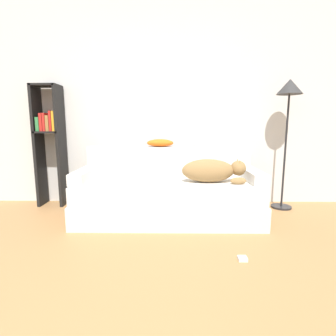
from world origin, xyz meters
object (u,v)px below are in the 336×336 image
object	(u,v)px
power_adapter	(242,259)
dog	(212,171)
throw_pillow	(160,143)
floor_lamp	(289,100)
laptop	(158,181)
bookshelf	(50,138)
couch	(168,200)

from	to	relation	value
power_adapter	dog	bearing A→B (deg)	98.69
throw_pillow	power_adapter	xyz separation A→B (m)	(0.69, -1.29, -0.81)
throw_pillow	floor_lamp	distance (m)	1.62
laptop	bookshelf	distance (m)	1.59
couch	dog	world-z (taller)	dog
laptop	floor_lamp	size ratio (longest dim) A/B	0.22
dog	floor_lamp	world-z (taller)	floor_lamp
laptop	throw_pillow	xyz separation A→B (m)	(0.01, 0.47, 0.37)
bookshelf	floor_lamp	distance (m)	2.99
floor_lamp	power_adapter	xyz separation A→B (m)	(-0.84, -1.32, -1.32)
laptop	throw_pillow	world-z (taller)	throw_pillow
couch	power_adapter	bearing A→B (deg)	-57.26
couch	laptop	bearing A→B (deg)	-136.69
throw_pillow	floor_lamp	xyz separation A→B (m)	(1.53, 0.03, 0.51)
dog	floor_lamp	xyz separation A→B (m)	(0.97, 0.50, 0.77)
dog	throw_pillow	size ratio (longest dim) A/B	2.09
dog	power_adapter	distance (m)	1.00
throw_pillow	couch	bearing A→B (deg)	-74.66
floor_lamp	dog	bearing A→B (deg)	-152.57
couch	dog	bearing A→B (deg)	-11.89
dog	bookshelf	bearing A→B (deg)	162.85
laptop	bookshelf	bearing A→B (deg)	173.23
couch	power_adapter	size ratio (longest dim) A/B	28.83
dog	bookshelf	xyz separation A→B (m)	(-1.98, 0.61, 0.31)
floor_lamp	laptop	bearing A→B (deg)	-161.77
couch	laptop	size ratio (longest dim) A/B	5.77
floor_lamp	throw_pillow	bearing A→B (deg)	-178.73
couch	dog	xyz separation A→B (m)	(0.46, -0.10, 0.35)
bookshelf	power_adapter	bearing A→B (deg)	-34.17
couch	dog	size ratio (longest dim) A/B	2.94
throw_pillow	floor_lamp	bearing A→B (deg)	1.27
throw_pillow	bookshelf	world-z (taller)	bookshelf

